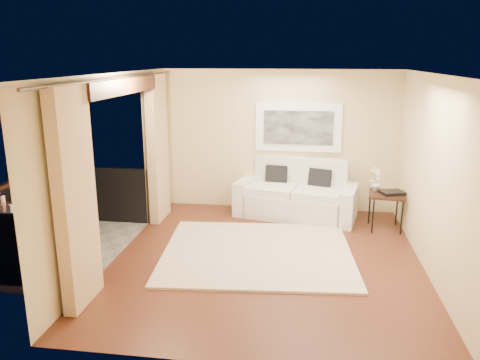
% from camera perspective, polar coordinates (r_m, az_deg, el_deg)
% --- Properties ---
extents(floor, '(5.00, 5.00, 0.00)m').
position_cam_1_polar(floor, '(7.07, 3.25, -9.64)').
color(floor, '#572A19').
rests_on(floor, ground).
extents(room_shell, '(5.00, 6.40, 5.00)m').
position_cam_1_polar(room_shell, '(6.95, -14.55, 11.02)').
color(room_shell, white).
rests_on(room_shell, ground).
extents(balcony, '(1.81, 2.60, 1.17)m').
position_cam_1_polar(balcony, '(7.95, -21.35, -6.45)').
color(balcony, '#605B56').
rests_on(balcony, ground).
extents(curtains, '(0.16, 4.80, 2.64)m').
position_cam_1_polar(curtains, '(7.11, -13.79, 1.48)').
color(curtains, tan).
rests_on(curtains, ground).
extents(artwork, '(1.62, 0.07, 0.92)m').
position_cam_1_polar(artwork, '(8.98, 7.12, 6.36)').
color(artwork, white).
rests_on(artwork, room_shell).
extents(rug, '(3.05, 2.71, 0.04)m').
position_cam_1_polar(rug, '(7.26, 2.13, -8.79)').
color(rug, beige).
rests_on(rug, floor).
extents(sofa, '(2.35, 1.38, 1.06)m').
position_cam_1_polar(sofa, '(8.89, 6.92, -1.96)').
color(sofa, silver).
rests_on(sofa, floor).
extents(side_table, '(0.67, 0.67, 0.65)m').
position_cam_1_polar(side_table, '(8.44, 17.42, -1.94)').
color(side_table, black).
rests_on(side_table, floor).
extents(tray, '(0.45, 0.39, 0.05)m').
position_cam_1_polar(tray, '(8.42, 18.06, -1.45)').
color(tray, black).
rests_on(tray, side_table).
extents(orchid, '(0.28, 0.28, 0.45)m').
position_cam_1_polar(orchid, '(8.45, 16.26, 0.14)').
color(orchid, white).
rests_on(orchid, side_table).
extents(bistro_table, '(0.75, 0.75, 0.80)m').
position_cam_1_polar(bistro_table, '(7.54, -26.45, -3.83)').
color(bistro_table, black).
rests_on(bistro_table, balcony).
extents(balcony_chair_far, '(0.45, 0.45, 0.90)m').
position_cam_1_polar(balcony_chair_far, '(8.32, -22.91, -3.19)').
color(balcony_chair_far, black).
rests_on(balcony_chair_far, balcony).
extents(balcony_chair_near, '(0.48, 0.48, 1.06)m').
position_cam_1_polar(balcony_chair_near, '(7.87, -21.72, -3.28)').
color(balcony_chair_near, black).
rests_on(balcony_chair_near, balcony).
extents(ice_bucket, '(0.18, 0.18, 0.20)m').
position_cam_1_polar(ice_bucket, '(7.60, -27.23, -2.34)').
color(ice_bucket, white).
rests_on(ice_bucket, bistro_table).
extents(candle, '(0.06, 0.06, 0.07)m').
position_cam_1_polar(candle, '(7.56, -25.65, -2.76)').
color(candle, red).
rests_on(candle, bistro_table).
extents(glass_a, '(0.06, 0.06, 0.12)m').
position_cam_1_polar(glass_a, '(7.32, -26.17, -3.16)').
color(glass_a, white).
rests_on(glass_a, bistro_table).
extents(glass_b, '(0.06, 0.06, 0.12)m').
position_cam_1_polar(glass_b, '(7.41, -25.48, -2.87)').
color(glass_b, silver).
rests_on(glass_b, bistro_table).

